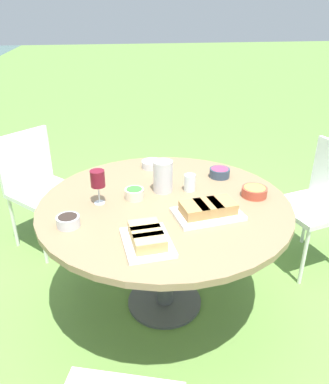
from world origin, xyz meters
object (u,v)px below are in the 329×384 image
at_px(water_pitcher, 163,176).
at_px(wine_glass, 98,180).
at_px(chair_near_right, 37,181).
at_px(dining_table, 164,215).
at_px(chair_near_left, 321,197).

relative_size(water_pitcher, wine_glass, 0.96).
distance_m(chair_near_right, water_pitcher, 1.17).
bearing_deg(chair_near_right, dining_table, -136.82).
distance_m(chair_near_left, water_pitcher, 1.19).
bearing_deg(wine_glass, chair_near_right, 29.34).
relative_size(dining_table, water_pitcher, 7.47).
height_order(water_pitcher, wine_glass, wine_glass).
bearing_deg(chair_near_right, water_pitcher, -131.55).
xyz_separation_m(dining_table, water_pitcher, (0.14, -0.01, 0.18)).
bearing_deg(chair_near_left, dining_table, 103.70).
bearing_deg(water_pitcher, chair_near_left, -82.75).
bearing_deg(dining_table, chair_near_left, -76.30).
bearing_deg(chair_near_right, wine_glass, -150.66).
relative_size(dining_table, chair_near_right, 1.58).
xyz_separation_m(water_pitcher, wine_glass, (-0.09, 0.37, 0.05)).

